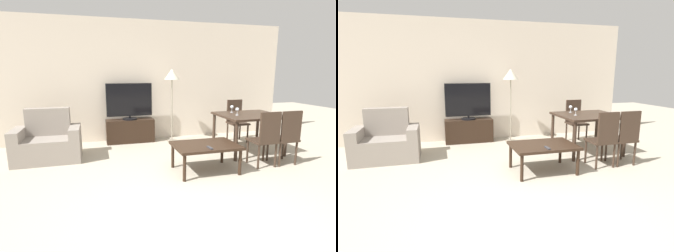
{
  "view_description": "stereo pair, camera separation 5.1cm",
  "coord_description": "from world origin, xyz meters",
  "views": [
    {
      "loc": [
        -1.07,
        -2.47,
        1.56
      ],
      "look_at": [
        0.12,
        1.77,
        0.65
      ],
      "focal_mm": 28.0,
      "sensor_mm": 36.0,
      "label": 1
    },
    {
      "loc": [
        -1.02,
        -2.49,
        1.56
      ],
      "look_at": [
        0.12,
        1.77,
        0.65
      ],
      "focal_mm": 28.0,
      "sensor_mm": 36.0,
      "label": 2
    }
  ],
  "objects": [
    {
      "name": "dining_chair_near",
      "position": [
        1.61,
        1.12,
        0.51
      ],
      "size": [
        0.4,
        0.4,
        0.94
      ],
      "color": "#38281E",
      "rests_on": "ground_plane"
    },
    {
      "name": "dining_table",
      "position": [
        1.81,
        1.94,
        0.67
      ],
      "size": [
        1.16,
        1.02,
        0.75
      ],
      "color": "#38281E",
      "rests_on": "ground_plane"
    },
    {
      "name": "floor_lamp",
      "position": [
        0.59,
        3.1,
        1.42
      ],
      "size": [
        0.34,
        0.34,
        1.63
      ],
      "color": "gray",
      "rests_on": "ground_plane"
    },
    {
      "name": "coffee_table",
      "position": [
        0.58,
        1.19,
        0.4
      ],
      "size": [
        1.01,
        0.7,
        0.44
      ],
      "color": "black",
      "rests_on": "ground_plane"
    },
    {
      "name": "wall_back",
      "position": [
        0.0,
        3.56,
        1.35
      ],
      "size": [
        7.1,
        0.06,
        2.7
      ],
      "color": "beige",
      "rests_on": "ground_plane"
    },
    {
      "name": "dining_chair_far",
      "position": [
        2.02,
        2.76,
        0.51
      ],
      "size": [
        0.4,
        0.4,
        0.94
      ],
      "color": "#38281E",
      "rests_on": "ground_plane"
    },
    {
      "name": "ground_plane",
      "position": [
        0.0,
        0.0,
        0.0
      ],
      "size": [
        18.0,
        18.0,
        0.0
      ],
      "primitive_type": "plane",
      "color": "#B2A893"
    },
    {
      "name": "dining_chair_near_right",
      "position": [
        2.02,
        1.12,
        0.51
      ],
      "size": [
        0.4,
        0.4,
        0.94
      ],
      "color": "#38281E",
      "rests_on": "ground_plane"
    },
    {
      "name": "remote_primary",
      "position": [
        0.55,
        0.97,
        0.45
      ],
      "size": [
        0.04,
        0.15,
        0.02
      ],
      "color": "#38383D",
      "rests_on": "coffee_table"
    },
    {
      "name": "armchair",
      "position": [
        -1.91,
        2.47,
        0.32
      ],
      "size": [
        1.11,
        0.71,
        0.92
      ],
      "color": "gray",
      "rests_on": "ground_plane"
    },
    {
      "name": "wine_glass_left",
      "position": [
        1.61,
        2.25,
        0.86
      ],
      "size": [
        0.07,
        0.07,
        0.15
      ],
      "color": "silver",
      "rests_on": "dining_table"
    },
    {
      "name": "tv",
      "position": [
        -0.33,
        3.31,
        0.92
      ],
      "size": [
        1.01,
        0.32,
        0.8
      ],
      "color": "black",
      "rests_on": "tv_stand"
    },
    {
      "name": "tv_stand",
      "position": [
        -0.33,
        3.31,
        0.26
      ],
      "size": [
        1.06,
        0.36,
        0.52
      ],
      "color": "black",
      "rests_on": "ground_plane"
    },
    {
      "name": "wine_glass_center",
      "position": [
        1.53,
        1.9,
        0.86
      ],
      "size": [
        0.07,
        0.07,
        0.15
      ],
      "color": "silver",
      "rests_on": "dining_table"
    }
  ]
}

